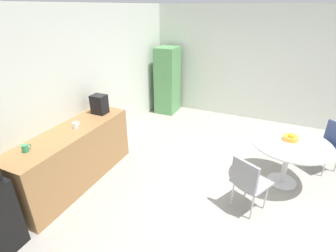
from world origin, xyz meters
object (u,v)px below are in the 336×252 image
Objects in this scene: chair_gray at (248,179)px; mug_green at (97,109)px; chair_navy at (331,141)px; coffee_maker at (99,104)px; mug_white at (25,148)px; locker_cabinet at (167,81)px; fruit_bowl at (291,137)px; round_table at (289,150)px; mug_red at (76,125)px.

chair_gray is 6.43× the size of mug_green.
chair_navy is 3.92m from coffee_maker.
coffee_maker is (1.40, -0.07, 0.11)m from mug_white.
locker_cabinet is at bearing -2.22° from coffee_maker.
chair_navy is 0.98m from fruit_bowl.
chair_gray is 3.68× the size of fruit_bowl.
mug_white is at bearing 122.39° from round_table.
chair_navy is at bearing -54.18° from mug_white.
chair_gray is (-2.90, -2.44, -0.31)m from locker_cabinet.
mug_red is at bearing -177.38° from coffee_maker.
fruit_bowl is at bearing -124.17° from locker_cabinet.
chair_gray is at bearing -97.11° from coffee_maker.
mug_green is at bearing 82.52° from chair_gray.
fruit_bowl reaches higher than round_table.
locker_cabinet reaches higher than mug_white.
coffee_maker reaches higher than round_table.
coffee_maker reaches higher than mug_white.
chair_gray is 2.56m from mug_red.
coffee_maker is at bearing -2.72° from mug_white.
chair_navy is 4.62m from mug_white.
mug_green is at bearing 99.64° from round_table.
mug_green is 1.00× the size of mug_red.
mug_green is (-1.26, 3.75, 0.43)m from chair_navy.
mug_green is 0.40× the size of coffee_maker.
mug_white is at bearing 125.82° from chair_navy.
mug_white is at bearing 177.28° from coffee_maker.
mug_white is (-3.98, 0.17, 0.12)m from locker_cabinet.
mug_white reaches higher than round_table.
fruit_bowl is at bearing 135.72° from chair_navy.
mug_white is (-2.01, 3.06, 0.16)m from fruit_bowl.
fruit_bowl is 1.75× the size of mug_green.
mug_white is 1.40m from coffee_maker.
round_table is 8.83× the size of mug_green.
chair_navy is at bearing -44.28° from fruit_bowl.
locker_cabinet is at bearing -1.29° from mug_red.
mug_red is at bearing 178.71° from locker_cabinet.
coffee_maker is (-0.03, -0.09, 0.11)m from mug_green.
fruit_bowl is 1.75× the size of mug_white.
mug_red is at bearing 117.71° from chair_navy.
mug_white is (-1.08, 2.60, 0.43)m from chair_gray.
locker_cabinet is 3.80m from chair_gray.
mug_green is (1.42, 0.02, 0.00)m from mug_white.
mug_green is 0.14m from coffee_maker.
locker_cabinet is at bearing 55.83° from fruit_bowl.
locker_cabinet is 2.59m from coffee_maker.
chair_navy is at bearing -41.48° from round_table.
mug_red is (-0.64, -0.11, 0.00)m from mug_green.
round_table is 5.05× the size of fruit_bowl.
fruit_bowl is (0.93, -0.46, 0.26)m from chair_gray.
mug_green is at bearing 175.85° from locker_cabinet.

